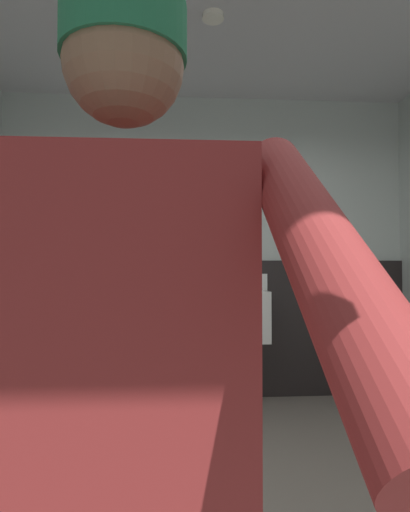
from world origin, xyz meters
TOP-DOWN VIEW (x-y plane):
  - wall_back at (0.00, 2.00)m, footprint 4.37×0.12m
  - wainscot_band_back at (0.00, 1.93)m, footprint 3.77×0.03m
  - downlight_far at (-0.05, 0.68)m, footprint 0.14×0.14m
  - urinal_left at (-0.39, 1.78)m, footprint 0.40×0.34m
  - urinal_middle at (0.36, 1.78)m, footprint 0.40×0.34m
  - privacy_divider_panel at (-0.01, 1.71)m, footprint 0.04×0.40m
  - person at (-0.35, -1.17)m, footprint 0.64×0.60m
  - soap_dispenser at (-1.36, 1.90)m, footprint 0.10×0.07m

SIDE VIEW (x-z plane):
  - wainscot_band_back at x=0.00m, z-range 0.00..1.27m
  - urinal_left at x=-0.39m, z-range 0.16..1.40m
  - urinal_middle at x=0.36m, z-range 0.16..1.40m
  - privacy_divider_panel at x=-0.01m, z-range 0.50..1.40m
  - person at x=-0.35m, z-range 0.14..1.80m
  - wall_back at x=0.00m, z-range 0.00..2.83m
  - soap_dispenser at x=-1.36m, z-range 1.36..1.54m
  - downlight_far at x=-0.05m, z-range 2.80..2.83m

